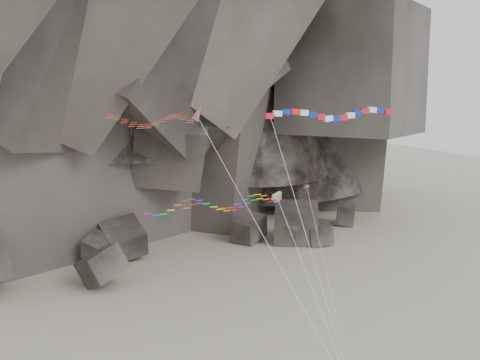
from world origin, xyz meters
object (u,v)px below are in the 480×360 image
pennant_kite (316,229)px  parafoil_kite (209,204)px  delta_kite (149,120)px  banner_kite (331,115)px

pennant_kite → parafoil_kite: bearing=-170.7°
delta_kite → banner_kite: size_ratio=1.01×
delta_kite → banner_kite: delta_kite is taller
parafoil_kite → pennant_kite: size_ratio=1.05×
delta_kite → banner_kite: (14.72, -5.42, 0.21)m
delta_kite → parafoil_kite: size_ratio=1.45×
parafoil_kite → pennant_kite: 11.87m
pennant_kite → banner_kite: bearing=-37.7°
pennant_kite → delta_kite: bearing=164.9°
parafoil_kite → delta_kite: bearing=87.8°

